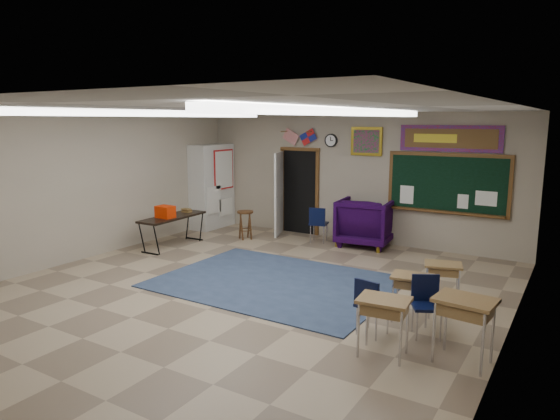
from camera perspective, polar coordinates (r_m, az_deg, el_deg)
The scene contains 24 objects.
floor at distance 8.39m, azimuth -4.65°, elevation -9.51°, with size 9.00×9.00×0.00m, color tan.
back_wall at distance 11.89m, azimuth 8.23°, elevation 3.72°, with size 8.00×0.04×3.00m, color #AA9D8A.
left_wall at distance 10.86m, azimuth -22.05°, elevation 2.45°, with size 0.04×9.00×3.00m, color #AA9D8A.
right_wall at distance 6.52m, azimuth 24.80°, elevation -2.51°, with size 0.04×9.00×3.00m, color #AA9D8A.
ceiling at distance 7.90m, azimuth -4.97°, elevation 11.43°, with size 8.00×9.00×0.04m, color white.
area_rug at distance 8.90m, azimuth -0.52°, elevation -8.23°, with size 4.00×3.00×0.02m, color #364768.
fluorescent_strips at distance 7.90m, azimuth -4.96°, elevation 11.00°, with size 3.86×6.00×0.10m, color white, non-canonical shape.
doorway at distance 12.49m, azimuth 1.58°, elevation 2.09°, with size 1.10×0.89×2.16m.
chalkboard at distance 11.17m, azimuth 18.54°, elevation 2.69°, with size 2.55×0.14×1.30m.
bulletin_board at distance 11.10m, azimuth 18.84°, elevation 7.74°, with size 2.10×0.05×0.55m.
framed_art_print at distance 11.66m, azimuth 9.85°, elevation 7.74°, with size 0.75×0.05×0.65m.
wall_clock at distance 12.03m, azimuth 5.84°, elevation 7.91°, with size 0.32×0.05×0.32m.
wall_flags at distance 12.40m, azimuth 2.23°, elevation 8.62°, with size 1.16×0.06×0.70m, color red, non-canonical shape.
storage_cabinet at distance 13.33m, azimuth -7.77°, elevation 2.69°, with size 0.59×1.25×2.20m.
wingback_armchair at distance 11.53m, azimuth 9.77°, elevation -1.35°, with size 1.16×1.19×1.09m, color black.
student_chair_reading at distance 11.73m, azimuth 4.46°, elevation -1.65°, with size 0.42×0.42×0.84m, color black, non-canonical shape.
student_chair_desk_a at distance 6.86m, azimuth 10.56°, elevation -10.76°, with size 0.40×0.40×0.79m, color black, non-canonical shape.
student_chair_desk_b at distance 6.95m, azimuth 16.46°, elevation -10.65°, with size 0.40×0.40×0.80m, color black, non-canonical shape.
student_desk_front_left at distance 7.42m, azimuth 14.80°, elevation -9.41°, with size 0.61×0.49×0.68m.
student_desk_front_right at distance 8.18m, azimuth 18.06°, elevation -7.80°, with size 0.64×0.55×0.66m.
student_desk_back_left at distance 6.30m, azimuth 11.72°, elevation -12.62°, with size 0.65×0.51×0.73m.
student_desk_back_right at distance 6.36m, azimuth 20.25°, elevation -12.44°, with size 0.71×0.57×0.80m.
folding_table at distance 11.52m, azimuth -12.16°, elevation -2.24°, with size 0.64×1.73×0.97m.
wooden_stool at distance 12.01m, azimuth -3.99°, elevation -1.67°, with size 0.39×0.39×0.69m.
Camera 1 is at (4.71, -6.34, 2.83)m, focal length 32.00 mm.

